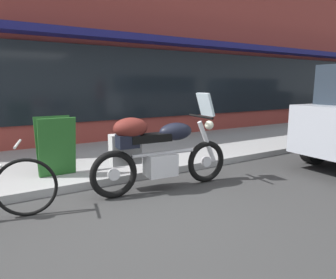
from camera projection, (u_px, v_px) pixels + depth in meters
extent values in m
plane|color=#323232|center=(137.00, 217.00, 3.57)|extent=(80.00, 80.00, 0.00)
cube|color=brown|center=(232.00, 45.00, 9.67)|extent=(19.13, 0.35, 5.55)
cube|color=black|center=(235.00, 84.00, 9.71)|extent=(13.39, 0.06, 1.80)
cube|color=navy|center=(241.00, 48.00, 9.33)|extent=(13.39, 0.60, 0.16)
torus|color=black|center=(206.00, 162.00, 4.81)|extent=(0.67, 0.14, 0.66)
cylinder|color=silver|center=(206.00, 162.00, 4.81)|extent=(0.16, 0.07, 0.16)
torus|color=black|center=(114.00, 174.00, 4.12)|extent=(0.67, 0.14, 0.66)
cylinder|color=silver|center=(114.00, 174.00, 4.12)|extent=(0.16, 0.07, 0.16)
cube|color=silver|center=(161.00, 165.00, 4.43)|extent=(0.46, 0.33, 0.32)
cylinder|color=silver|center=(164.00, 153.00, 4.42)|extent=(0.98, 0.13, 0.06)
ellipsoid|color=black|center=(176.00, 132.00, 4.46)|extent=(0.54, 0.32, 0.26)
cube|color=black|center=(150.00, 138.00, 4.28)|extent=(0.62, 0.28, 0.11)
cube|color=black|center=(127.00, 141.00, 4.13)|extent=(0.30, 0.24, 0.18)
cylinder|color=silver|center=(207.00, 142.00, 4.75)|extent=(0.35, 0.10, 0.67)
cylinder|color=black|center=(201.00, 117.00, 4.62)|extent=(0.08, 0.62, 0.04)
cube|color=silver|center=(205.00, 104.00, 4.63)|extent=(0.17, 0.33, 0.35)
sphere|color=#EAEACC|center=(209.00, 125.00, 4.72)|extent=(0.14, 0.14, 0.14)
cube|color=#BABABA|center=(125.00, 149.00, 4.39)|extent=(0.45, 0.23, 0.44)
cube|color=black|center=(122.00, 148.00, 4.48)|extent=(0.37, 0.04, 0.03)
ellipsoid|color=#591E19|center=(131.00, 128.00, 4.12)|extent=(0.50, 0.35, 0.28)
torus|color=black|center=(26.00, 187.00, 3.54)|extent=(0.69, 0.19, 0.70)
cylinder|color=silver|center=(18.00, 144.00, 3.43)|extent=(0.13, 0.47, 0.03)
cylinder|color=black|center=(315.00, 147.00, 5.96)|extent=(0.67, 0.25, 0.66)
cube|color=#1E511E|center=(57.00, 147.00, 4.65)|extent=(0.55, 0.19, 0.92)
cube|color=#1E511E|center=(54.00, 145.00, 4.84)|extent=(0.55, 0.19, 0.92)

